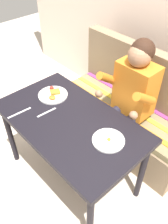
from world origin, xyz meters
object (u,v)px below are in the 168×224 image
Objects in this scene: plate_eggs at (108,140)px; person at (130,94)px; couch at (128,114)px; plate_breakfast at (53,95)px; table at (70,127)px; fork at (47,112)px; knife at (19,113)px.

person is at bearing 114.38° from plate_eggs.
couch reaches higher than plate_breakfast.
table is 5.27× the size of plate_eggs.
couch is 0.85m from plate_breakfast.
person is 0.73m from fork.
table is at bearing -15.64° from plate_breakfast.
person reaches higher than couch.
knife reaches higher than table.
person is 7.13× the size of fork.
fork is at bearing -50.33° from plate_breakfast.
couch reaches higher than plate_eggs.
table is 0.61m from person.
couch is (0.00, 0.76, -0.32)m from table.
person reaches higher than fork.
person is (0.11, 0.59, 0.09)m from table.
person is at bearing 66.01° from knife.
fork is (-0.19, -0.85, 0.40)m from couch.
plate_eggs is at bearing 17.96° from fork.
plate_breakfast is at bearing -131.33° from person.
person reaches higher than plate_breakfast.
fork reaches higher than table.
knife is (-0.33, -0.24, 0.08)m from table.
table is at bearing -90.00° from couch.
knife is at bearing -156.08° from plate_eggs.
couch is at bearing 80.98° from fork.
couch is 0.46m from person.
plate_eggs is at bearing -65.62° from person.
person is at bearing 79.55° from table.
couch is 5.74× the size of plate_breakfast.
fork is at bearing -113.72° from person.
plate_breakfast reaches higher than table.
plate_breakfast is 1.25× the size of knife.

